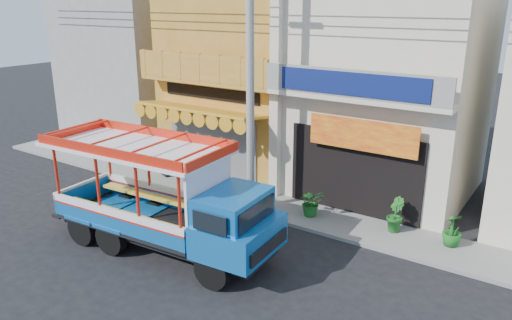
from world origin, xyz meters
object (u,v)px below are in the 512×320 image
at_px(potted_plant_c, 452,230).
at_px(potted_plant_a, 311,202).
at_px(utility_pole, 254,64).
at_px(songthaew_truck, 176,203).
at_px(green_sign, 166,166).
at_px(potted_plant_b, 395,214).

bearing_deg(potted_plant_c, potted_plant_a, -55.73).
bearing_deg(utility_pole, songthaew_truck, -92.19).
bearing_deg(green_sign, potted_plant_b, 1.24).
relative_size(utility_pole, potted_plant_c, 28.51).
bearing_deg(potted_plant_b, green_sign, 69.65).
relative_size(potted_plant_b, potted_plant_c, 1.11).
distance_m(utility_pole, green_sign, 6.73).
bearing_deg(potted_plant_a, songthaew_truck, -152.20).
relative_size(potted_plant_a, potted_plant_b, 0.86).
xyz_separation_m(utility_pole, songthaew_truck, (-0.14, -3.66, -3.45)).
bearing_deg(songthaew_truck, utility_pole, 87.81).
distance_m(green_sign, potted_plant_a, 6.79).
bearing_deg(potted_plant_a, utility_pole, 161.64).
bearing_deg(utility_pole, potted_plant_b, 13.15).
distance_m(utility_pole, potted_plant_a, 4.86).
height_order(songthaew_truck, green_sign, songthaew_truck).
height_order(songthaew_truck, potted_plant_b, songthaew_truck).
distance_m(potted_plant_a, potted_plant_b, 2.70).
bearing_deg(songthaew_truck, potted_plant_c, 36.42).
relative_size(songthaew_truck, green_sign, 7.46).
bearing_deg(potted_plant_c, potted_plant_b, -61.36).
distance_m(songthaew_truck, green_sign, 6.66).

